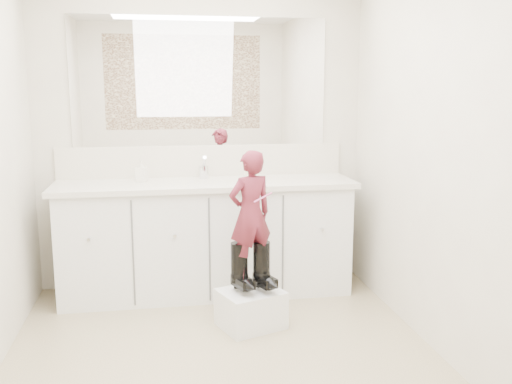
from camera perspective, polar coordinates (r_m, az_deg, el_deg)
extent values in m
plane|color=#7E6F52|center=(3.49, -3.09, -16.89)|extent=(3.00, 3.00, 0.00)
plane|color=beige|center=(4.61, -5.43, 5.43)|extent=(2.60, 0.00, 2.60)
plane|color=beige|center=(1.67, 2.56, -3.68)|extent=(2.60, 0.00, 2.60)
plane|color=beige|center=(3.52, 18.27, 3.34)|extent=(0.00, 3.00, 3.00)
cube|color=silver|center=(4.48, -4.99, -4.81)|extent=(2.20, 0.55, 0.85)
cube|color=beige|center=(4.37, -5.06, 0.78)|extent=(2.28, 0.58, 0.04)
cube|color=beige|center=(4.62, -5.38, 3.12)|extent=(2.28, 0.03, 0.25)
cube|color=white|center=(4.58, -5.52, 10.90)|extent=(2.00, 0.02, 1.00)
cube|color=#472819|center=(1.63, 2.62, 11.94)|extent=(2.00, 0.01, 1.20)
cylinder|color=silver|center=(4.52, -5.25, 2.00)|extent=(0.08, 0.08, 0.10)
imported|color=#F0E6C0|center=(4.44, -0.57, 1.91)|extent=(0.12, 0.12, 0.10)
imported|color=silver|center=(4.43, -11.39, 2.10)|extent=(0.10, 0.10, 0.17)
cube|color=silver|center=(3.93, -0.51, -11.59)|extent=(0.49, 0.45, 0.25)
imported|color=#962E3B|center=(3.75, -0.57, -2.23)|extent=(0.36, 0.30, 0.85)
cylinder|color=#CF508E|center=(3.66, 0.70, -0.54)|extent=(0.13, 0.06, 0.06)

